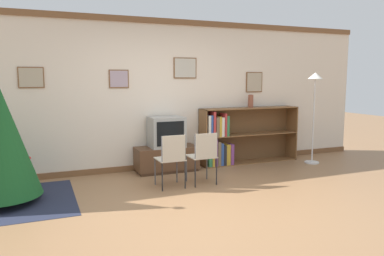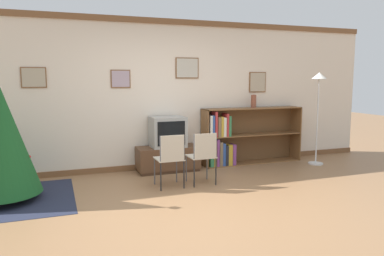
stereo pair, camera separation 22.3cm
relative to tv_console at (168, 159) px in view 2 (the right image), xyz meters
name	(u,v)px [view 2 (the right image)]	position (x,y,z in m)	size (l,w,h in m)	color
ground_plane	(201,205)	(-0.12, -1.91, -0.22)	(24.00, 24.00, 0.00)	#936B47
wall_back	(156,95)	(-0.12, 0.31, 1.13)	(8.94, 0.11, 2.70)	silver
area_rug	(3,201)	(-2.57, -0.82, -0.22)	(1.84, 1.72, 0.01)	#23283D
tv_console	(168,159)	(0.00, 0.00, 0.00)	(1.10, 0.47, 0.44)	#412A1A
television	(168,132)	(0.00, 0.00, 0.49)	(0.60, 0.46, 0.54)	#9E9E99
folding_chair_left	(171,157)	(-0.26, -1.03, 0.25)	(0.40, 0.40, 0.82)	#BCB29E
folding_chair_right	(203,155)	(0.26, -1.03, 0.25)	(0.40, 0.40, 0.82)	#BCB29E
bookshelf	(234,138)	(1.36, 0.07, 0.28)	(2.03, 0.36, 1.08)	brown
vase	(254,101)	(1.77, 0.10, 0.99)	(0.10, 0.10, 0.25)	brown
standing_lamp	(319,94)	(2.84, -0.47, 1.13)	(0.28, 0.28, 1.76)	silver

